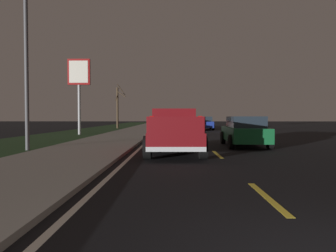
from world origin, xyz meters
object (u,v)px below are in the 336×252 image
object	(u,v)px
pickup_truck	(174,131)
sedan_red	(174,123)
sedan_green	(245,131)
gas_price_sign	(79,78)
sedan_white	(172,124)
sedan_blue	(204,123)
street_light_near	(33,44)
bare_tree_far	(118,107)

from	to	relation	value
pickup_truck	sedan_red	size ratio (longest dim) A/B	1.23
sedan_green	gas_price_sign	size ratio (longest dim) A/B	0.69
sedan_white	sedan_red	distance (m)	7.46
sedan_white	sedan_blue	bearing A→B (deg)	-40.69
sedan_green	gas_price_sign	world-z (taller)	gas_price_sign
sedan_white	gas_price_sign	bearing A→B (deg)	124.49
pickup_truck	street_light_near	xyz separation A→B (m)	(0.70, 6.37, 3.90)
pickup_truck	sedan_white	xyz separation A→B (m)	(18.56, 0.17, -0.13)
bare_tree_far	sedan_blue	bearing A→B (deg)	-110.76
pickup_truck	sedan_blue	world-z (taller)	pickup_truck
pickup_truck	sedan_green	xyz separation A→B (m)	(2.76, -3.64, -0.13)
pickup_truck	street_light_near	bearing A→B (deg)	83.69
sedan_green	sedan_blue	bearing A→B (deg)	0.24
pickup_truck	gas_price_sign	size ratio (longest dim) A/B	0.85
sedan_white	sedan_blue	size ratio (longest dim) A/B	1.00
sedan_white	street_light_near	xyz separation A→B (m)	(-17.85, 6.19, 4.02)
sedan_blue	sedan_green	bearing A→B (deg)	-179.76
sedan_white	street_light_near	size ratio (longest dim) A/B	0.55
sedan_red	gas_price_sign	world-z (taller)	gas_price_sign
pickup_truck	gas_price_sign	world-z (taller)	gas_price_sign
pickup_truck	sedan_white	distance (m)	18.56
sedan_blue	sedan_red	bearing A→B (deg)	49.01
pickup_truck	gas_price_sign	bearing A→B (deg)	31.73
sedan_white	bare_tree_far	size ratio (longest dim) A/B	0.76
pickup_truck	sedan_blue	size ratio (longest dim) A/B	1.24
gas_price_sign	street_light_near	xyz separation A→B (m)	(-12.41, -1.74, -0.02)
pickup_truck	bare_tree_far	xyz separation A→B (m)	(27.03, 7.34, 1.94)
sedan_white	bare_tree_far	world-z (taller)	bare_tree_far
sedan_blue	gas_price_sign	world-z (taller)	gas_price_sign
street_light_near	bare_tree_far	bearing A→B (deg)	2.12
bare_tree_far	pickup_truck	bearing A→B (deg)	-164.80
street_light_near	sedan_red	bearing A→B (deg)	-14.06
bare_tree_far	sedan_red	bearing A→B (deg)	-97.90
sedan_red	sedan_blue	world-z (taller)	same
sedan_red	gas_price_sign	distance (m)	15.75
sedan_green	bare_tree_far	distance (m)	26.72
sedan_red	sedan_blue	distance (m)	4.75
pickup_truck	sedan_blue	bearing A→B (deg)	-8.83
gas_price_sign	sedan_white	bearing A→B (deg)	-55.51
street_light_near	sedan_green	bearing A→B (deg)	-78.38
sedan_blue	gas_price_sign	bearing A→B (deg)	130.00
sedan_white	sedan_red	size ratio (longest dim) A/B	0.99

